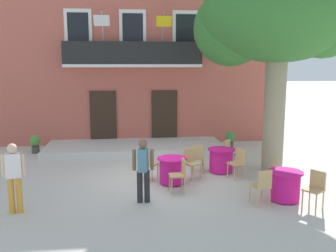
{
  "coord_description": "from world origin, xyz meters",
  "views": [
    {
      "loc": [
        -0.95,
        -10.66,
        3.41
      ],
      "look_at": [
        0.44,
        1.76,
        1.3
      ],
      "focal_mm": 39.34,
      "sensor_mm": 36.0,
      "label": 1
    }
  ],
  "objects_px": {
    "plane_tree": "(276,20)",
    "cafe_chair_near_tree_1": "(149,163)",
    "cafe_chair_near_tree_0": "(191,161)",
    "pedestrian_mid_plaza": "(14,174)",
    "cafe_table_middle": "(285,185)",
    "cafe_chair_front_1": "(198,156)",
    "ground_planter_right": "(230,139)",
    "pedestrian_near_entrance": "(143,167)",
    "ground_planter_left": "(35,143)",
    "cafe_chair_front_0": "(230,151)",
    "cafe_chair_front_2": "(238,161)",
    "cafe_chair_middle_0": "(262,185)",
    "cafe_chair_middle_2": "(278,172)",
    "cafe_table_near_tree": "(172,170)",
    "cafe_chair_near_tree_2": "(180,173)",
    "cafe_table_front": "(221,160)",
    "cafe_chair_middle_1": "(315,187)"
  },
  "relations": [
    {
      "from": "ground_planter_right",
      "to": "cafe_chair_middle_1",
      "type": "bearing_deg",
      "value": -87.66
    },
    {
      "from": "cafe_chair_near_tree_2",
      "to": "ground_planter_right",
      "type": "height_order",
      "value": "cafe_chair_near_tree_2"
    },
    {
      "from": "cafe_chair_middle_1",
      "to": "ground_planter_right",
      "type": "xyz_separation_m",
      "value": [
        -0.26,
        6.37,
        -0.13
      ]
    },
    {
      "from": "cafe_chair_near_tree_0",
      "to": "ground_planter_right",
      "type": "relative_size",
      "value": 1.27
    },
    {
      "from": "cafe_chair_near_tree_0",
      "to": "pedestrian_mid_plaza",
      "type": "xyz_separation_m",
      "value": [
        -4.48,
        -2.14,
        0.4
      ]
    },
    {
      "from": "cafe_chair_front_1",
      "to": "ground_planter_right",
      "type": "xyz_separation_m",
      "value": [
        1.95,
        3.18,
        -0.13
      ]
    },
    {
      "from": "plane_tree",
      "to": "cafe_chair_near_tree_1",
      "type": "relative_size",
      "value": 6.97
    },
    {
      "from": "plane_tree",
      "to": "cafe_table_front",
      "type": "height_order",
      "value": "plane_tree"
    },
    {
      "from": "ground_planter_right",
      "to": "pedestrian_mid_plaza",
      "type": "height_order",
      "value": "pedestrian_mid_plaza"
    },
    {
      "from": "cafe_chair_middle_1",
      "to": "pedestrian_near_entrance",
      "type": "height_order",
      "value": "pedestrian_near_entrance"
    },
    {
      "from": "plane_tree",
      "to": "cafe_table_middle",
      "type": "height_order",
      "value": "plane_tree"
    },
    {
      "from": "cafe_table_near_tree",
      "to": "pedestrian_mid_plaza",
      "type": "relative_size",
      "value": 0.53
    },
    {
      "from": "plane_tree",
      "to": "cafe_table_front",
      "type": "distance_m",
      "value": 4.67
    },
    {
      "from": "plane_tree",
      "to": "cafe_chair_middle_1",
      "type": "xyz_separation_m",
      "value": [
        -0.2,
        -3.34,
        -4.22
      ]
    },
    {
      "from": "cafe_chair_near_tree_2",
      "to": "ground_planter_right",
      "type": "bearing_deg",
      "value": 60.42
    },
    {
      "from": "cafe_chair_near_tree_0",
      "to": "cafe_chair_front_2",
      "type": "distance_m",
      "value": 1.41
    },
    {
      "from": "cafe_chair_front_1",
      "to": "cafe_chair_near_tree_1",
      "type": "bearing_deg",
      "value": -159.77
    },
    {
      "from": "cafe_chair_middle_0",
      "to": "cafe_chair_middle_2",
      "type": "height_order",
      "value": "same"
    },
    {
      "from": "cafe_table_near_tree",
      "to": "cafe_table_front",
      "type": "bearing_deg",
      "value": 29.22
    },
    {
      "from": "pedestrian_mid_plaza",
      "to": "cafe_chair_front_2",
      "type": "bearing_deg",
      "value": 18.62
    },
    {
      "from": "plane_tree",
      "to": "cafe_chair_front_2",
      "type": "xyz_separation_m",
      "value": [
        -1.32,
        -0.84,
        -4.22
      ]
    },
    {
      "from": "pedestrian_near_entrance",
      "to": "pedestrian_mid_plaza",
      "type": "relative_size",
      "value": 0.98
    },
    {
      "from": "cafe_table_front",
      "to": "ground_planter_right",
      "type": "bearing_deg",
      "value": 69.46
    },
    {
      "from": "plane_tree",
      "to": "ground_planter_left",
      "type": "height_order",
      "value": "plane_tree"
    },
    {
      "from": "cafe_chair_near_tree_0",
      "to": "cafe_chair_front_1",
      "type": "relative_size",
      "value": 1.0
    },
    {
      "from": "cafe_table_near_tree",
      "to": "cafe_chair_front_0",
      "type": "height_order",
      "value": "cafe_chair_front_0"
    },
    {
      "from": "cafe_chair_near_tree_0",
      "to": "cafe_chair_middle_1",
      "type": "distance_m",
      "value": 3.66
    },
    {
      "from": "cafe_chair_middle_2",
      "to": "pedestrian_near_entrance",
      "type": "xyz_separation_m",
      "value": [
        -3.67,
        -0.47,
        0.37
      ]
    },
    {
      "from": "ground_planter_right",
      "to": "pedestrian_mid_plaza",
      "type": "xyz_separation_m",
      "value": [
        -6.74,
        -5.85,
        0.53
      ]
    },
    {
      "from": "cafe_chair_front_0",
      "to": "cafe_table_middle",
      "type": "bearing_deg",
      "value": -80.81
    },
    {
      "from": "cafe_table_front",
      "to": "ground_planter_right",
      "type": "xyz_separation_m",
      "value": [
        1.2,
        3.2,
        0.01
      ]
    },
    {
      "from": "cafe_chair_front_0",
      "to": "cafe_chair_front_2",
      "type": "xyz_separation_m",
      "value": [
        -0.11,
        -1.28,
        0.0
      ]
    },
    {
      "from": "cafe_chair_front_2",
      "to": "pedestrian_mid_plaza",
      "type": "bearing_deg",
      "value": -161.38
    },
    {
      "from": "plane_tree",
      "to": "pedestrian_near_entrance",
      "type": "distance_m",
      "value": 6.24
    },
    {
      "from": "cafe_table_near_tree",
      "to": "ground_planter_left",
      "type": "xyz_separation_m",
      "value": [
        -4.81,
        4.24,
        0.0
      ]
    },
    {
      "from": "cafe_chair_near_tree_0",
      "to": "ground_planter_right",
      "type": "height_order",
      "value": "cafe_chair_near_tree_0"
    },
    {
      "from": "cafe_table_near_tree",
      "to": "cafe_chair_front_0",
      "type": "distance_m",
      "value": 2.64
    },
    {
      "from": "cafe_chair_near_tree_1",
      "to": "pedestrian_near_entrance",
      "type": "relative_size",
      "value": 0.57
    },
    {
      "from": "cafe_chair_near_tree_1",
      "to": "cafe_chair_middle_2",
      "type": "bearing_deg",
      "value": -20.43
    },
    {
      "from": "cafe_chair_near_tree_2",
      "to": "pedestrian_mid_plaza",
      "type": "height_order",
      "value": "pedestrian_mid_plaza"
    },
    {
      "from": "cafe_table_near_tree",
      "to": "cafe_table_middle",
      "type": "distance_m",
      "value": 3.13
    },
    {
      "from": "cafe_table_front",
      "to": "cafe_chair_front_1",
      "type": "distance_m",
      "value": 0.77
    },
    {
      "from": "cafe_table_front",
      "to": "cafe_chair_front_2",
      "type": "xyz_separation_m",
      "value": [
        0.34,
        -0.67,
        0.14
      ]
    },
    {
      "from": "cafe_chair_near_tree_0",
      "to": "cafe_table_middle",
      "type": "bearing_deg",
      "value": -45.6
    },
    {
      "from": "cafe_table_middle",
      "to": "cafe_chair_middle_2",
      "type": "xyz_separation_m",
      "value": [
        0.12,
        0.74,
        0.14
      ]
    },
    {
      "from": "cafe_chair_middle_1",
      "to": "cafe_chair_front_0",
      "type": "height_order",
      "value": "same"
    },
    {
      "from": "cafe_chair_front_0",
      "to": "cafe_chair_front_1",
      "type": "distance_m",
      "value": 1.34
    },
    {
      "from": "ground_planter_left",
      "to": "cafe_chair_near_tree_1",
      "type": "bearing_deg",
      "value": -42.94
    },
    {
      "from": "cafe_chair_near_tree_0",
      "to": "cafe_chair_middle_0",
      "type": "bearing_deg",
      "value": -60.44
    },
    {
      "from": "cafe_table_front",
      "to": "ground_planter_left",
      "type": "distance_m",
      "value": 7.29
    }
  ]
}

